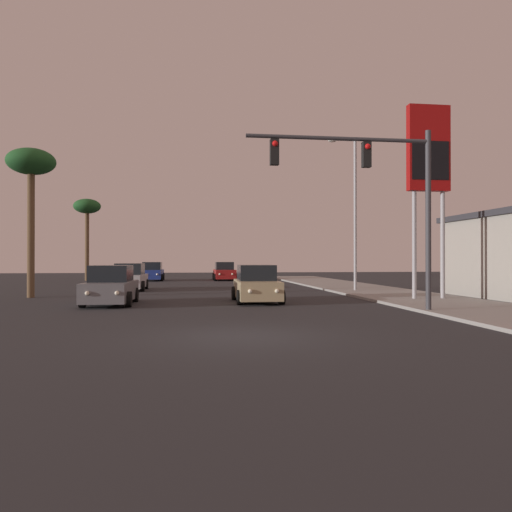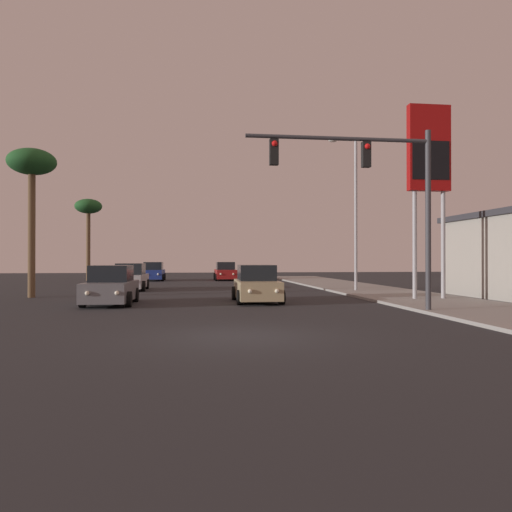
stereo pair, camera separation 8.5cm
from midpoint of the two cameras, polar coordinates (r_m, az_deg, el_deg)
ground_plane at (r=12.71m, az=-1.75°, el=-9.17°), size 120.00×120.00×0.00m
sidewalk_right at (r=25.00m, az=18.12°, el=-4.67°), size 5.00×60.00×0.12m
car_grey at (r=22.31m, az=-16.13°, el=-3.39°), size 2.04×4.34×1.68m
car_silver at (r=32.17m, az=-14.08°, el=-2.46°), size 2.04×4.34×1.68m
car_red at (r=45.96m, az=-3.47°, el=-1.83°), size 2.04×4.32×1.68m
car_blue at (r=46.05m, az=-11.59°, el=-1.82°), size 2.04×4.33×1.68m
car_tan at (r=22.65m, az=0.19°, el=-3.36°), size 2.04×4.33×1.68m
traffic_light_mast at (r=18.53m, az=13.89°, el=8.19°), size 6.76×0.36×6.50m
street_lamp at (r=30.12m, az=11.18°, el=5.69°), size 1.74×0.24×9.00m
gas_station_sign at (r=24.98m, az=19.24°, el=10.44°), size 2.00×0.42×9.00m
palm_tree_near at (r=28.06m, az=-24.17°, el=9.08°), size 2.40×2.40×7.55m
palm_tree_far at (r=47.60m, az=-18.56°, el=5.00°), size 2.40×2.40×7.38m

